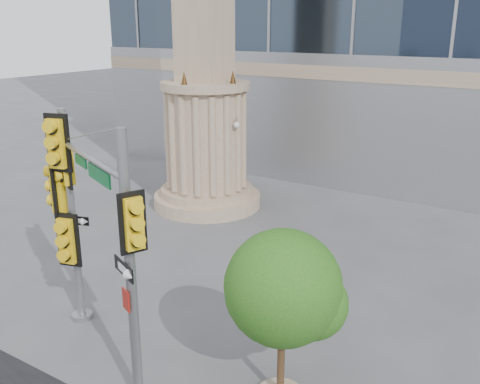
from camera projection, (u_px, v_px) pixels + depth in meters
The scene contains 5 objects.
ground at pixel (190, 362), 12.04m from camera, with size 120.00×120.00×0.00m, color #545456.
monument at pixel (205, 71), 20.66m from camera, with size 4.40×4.40×16.60m.
main_signal_pole at pixel (109, 225), 10.65m from camera, with size 4.06×2.08×5.58m.
secondary_signal_pole at pixel (66, 203), 12.77m from camera, with size 1.01×0.72×5.44m.
street_tree at pixel (285, 292), 10.19m from camera, with size 2.33×2.28×3.63m.
Camera 1 is at (6.50, -8.08, 7.32)m, focal length 40.00 mm.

